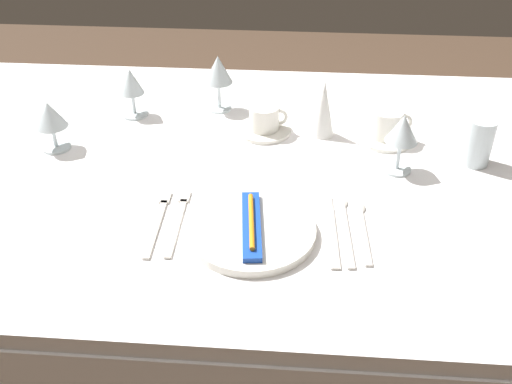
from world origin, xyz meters
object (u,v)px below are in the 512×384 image
at_px(dinner_plate, 251,231).
at_px(coffee_cup_left, 265,117).
at_px(dinner_knife, 332,232).
at_px(drink_tumbler, 478,145).
at_px(wine_glass_left, 131,85).
at_px(fork_inner, 158,220).
at_px(wine_glass_right, 218,72).
at_px(toothbrush_package, 251,224).
at_px(fork_outer, 178,219).
at_px(spoon_dessert, 362,224).
at_px(wine_glass_far, 402,132).
at_px(spoon_soup, 344,222).
at_px(coffee_cup_right, 387,123).
at_px(wine_glass_centre, 50,117).
at_px(napkin_folded, 323,108).

xyz_separation_m(dinner_plate, coffee_cup_left, (-0.00, 0.42, 0.03)).
relative_size(dinner_knife, drink_tumbler, 2.03).
xyz_separation_m(dinner_plate, wine_glass_left, (-0.36, 0.49, 0.08)).
height_order(fork_inner, wine_glass_right, wine_glass_right).
bearing_deg(toothbrush_package, fork_inner, 171.47).
height_order(fork_outer, coffee_cup_left, coffee_cup_left).
xyz_separation_m(spoon_dessert, coffee_cup_left, (-0.22, 0.37, 0.04)).
bearing_deg(wine_glass_left, coffee_cup_left, -10.74).
distance_m(fork_outer, wine_glass_left, 0.50).
bearing_deg(fork_outer, dinner_knife, -3.33).
relative_size(coffee_cup_left, wine_glass_far, 0.70).
xyz_separation_m(spoon_soup, coffee_cup_right, (0.12, 0.35, 0.04)).
relative_size(wine_glass_centre, napkin_folded, 0.84).
bearing_deg(spoon_soup, napkin_folded, 96.21).
xyz_separation_m(fork_outer, spoon_soup, (0.34, 0.02, 0.00)).
distance_m(wine_glass_far, drink_tumbler, 0.20).
height_order(dinner_plate, wine_glass_far, wine_glass_far).
distance_m(spoon_dessert, napkin_folded, 0.39).
bearing_deg(fork_inner, coffee_cup_right, 37.00).
bearing_deg(spoon_soup, coffee_cup_left, 116.73).
relative_size(wine_glass_far, drink_tumbler, 1.25).
bearing_deg(dinner_knife, wine_glass_left, 137.53).
xyz_separation_m(dinner_plate, napkin_folded, (0.15, 0.42, 0.06)).
bearing_deg(coffee_cup_left, spoon_soup, -63.27).
relative_size(dinner_plate, spoon_soup, 1.11).
relative_size(dinner_plate, wine_glass_right, 1.67).
height_order(spoon_soup, spoon_dessert, same).
xyz_separation_m(spoon_soup, drink_tumbler, (0.32, 0.26, 0.05)).
bearing_deg(wine_glass_centre, dinner_plate, -30.75).
bearing_deg(fork_outer, spoon_dessert, 2.01).
xyz_separation_m(toothbrush_package, dinner_knife, (0.16, 0.02, -0.02)).
xyz_separation_m(coffee_cup_right, wine_glass_left, (-0.66, 0.08, 0.04)).
relative_size(coffee_cup_right, wine_glass_left, 0.78).
relative_size(fork_outer, napkin_folded, 1.51).
bearing_deg(dinner_plate, coffee_cup_right, 53.02).
height_order(spoon_soup, wine_glass_right, wine_glass_right).
relative_size(toothbrush_package, wine_glass_far, 1.50).
relative_size(spoon_soup, wine_glass_far, 1.63).
distance_m(toothbrush_package, wine_glass_right, 0.56).
height_order(wine_glass_centre, wine_glass_far, wine_glass_far).
xyz_separation_m(spoon_dessert, coffee_cup_right, (0.08, 0.36, 0.04)).
xyz_separation_m(toothbrush_package, wine_glass_centre, (-0.50, 0.30, 0.06)).
bearing_deg(dinner_knife, spoon_soup, 53.44).
distance_m(dinner_plate, spoon_soup, 0.19).
bearing_deg(wine_glass_right, toothbrush_package, -76.27).
distance_m(fork_inner, drink_tumbler, 0.75).
xyz_separation_m(dinner_plate, fork_outer, (-0.15, 0.04, -0.01)).
bearing_deg(spoon_dessert, napkin_folded, 101.39).
height_order(dinner_plate, fork_outer, dinner_plate).
bearing_deg(dinner_plate, wine_glass_left, 126.07).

